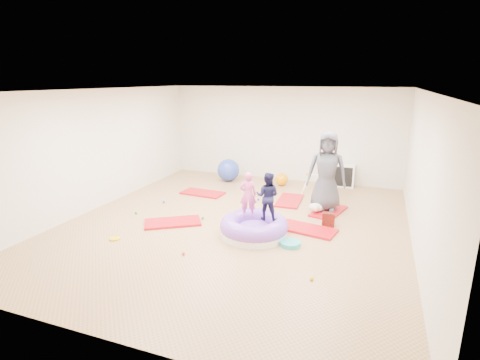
% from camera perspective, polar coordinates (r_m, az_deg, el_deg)
% --- Properties ---
extents(room, '(7.01, 8.01, 2.81)m').
position_cam_1_polar(room, '(7.70, -0.78, 3.05)').
color(room, tan).
rests_on(room, ground).
extents(gym_mat_front_left, '(1.31, 1.14, 0.05)m').
position_cam_1_polar(gym_mat_front_left, '(8.25, -10.22, -6.36)').
color(gym_mat_front_left, '#B90705').
rests_on(gym_mat_front_left, ground).
extents(gym_mat_mid_left, '(1.18, 0.65, 0.05)m').
position_cam_1_polar(gym_mat_mid_left, '(10.19, -5.71, -1.99)').
color(gym_mat_mid_left, '#B90705').
rests_on(gym_mat_mid_left, ground).
extents(gym_mat_center_back, '(0.62, 1.15, 0.05)m').
position_cam_1_polar(gym_mat_center_back, '(9.60, 7.55, -3.12)').
color(gym_mat_center_back, '#B90705').
rests_on(gym_mat_center_back, ground).
extents(gym_mat_right, '(1.26, 0.80, 0.05)m').
position_cam_1_polar(gym_mat_right, '(7.89, 10.16, -7.38)').
color(gym_mat_right, '#B90705').
rests_on(gym_mat_right, ground).
extents(gym_mat_rear_right, '(0.80, 1.20, 0.05)m').
position_cam_1_polar(gym_mat_rear_right, '(9.01, 13.34, -4.65)').
color(gym_mat_rear_right, '#B90705').
rests_on(gym_mat_rear_right, ground).
extents(inflatable_cushion, '(1.36, 1.36, 0.43)m').
position_cam_1_polar(inflatable_cushion, '(7.47, 2.14, -7.26)').
color(inflatable_cushion, white).
rests_on(inflatable_cushion, ground).
extents(child_pink, '(0.39, 0.33, 0.92)m').
position_cam_1_polar(child_pink, '(7.37, 1.23, -1.88)').
color(child_pink, '#D94B91').
rests_on(child_pink, inflatable_cushion).
extents(child_navy, '(0.47, 0.38, 0.95)m').
position_cam_1_polar(child_navy, '(7.25, 4.22, -2.11)').
color(child_navy, '#151435').
rests_on(child_navy, inflatable_cushion).
extents(adult_caregiver, '(0.93, 0.64, 1.83)m').
position_cam_1_polar(adult_caregiver, '(8.81, 13.07, 1.29)').
color(adult_caregiver, '#40414A').
rests_on(adult_caregiver, gym_mat_rear_right).
extents(infant, '(0.34, 0.35, 0.20)m').
position_cam_1_polar(infant, '(8.82, 11.55, -4.12)').
color(infant, '#BED3FF').
rests_on(infant, gym_mat_rear_right).
extents(ball_pit_balls, '(4.38, 3.52, 0.06)m').
position_cam_1_polar(ball_pit_balls, '(8.08, -3.56, -6.55)').
color(ball_pit_balls, '#283EA2').
rests_on(ball_pit_balls, ground).
extents(exercise_ball_blue, '(0.67, 0.67, 0.67)m').
position_cam_1_polar(exercise_ball_blue, '(11.36, -1.78, 1.51)').
color(exercise_ball_blue, '#283EA2').
rests_on(exercise_ball_blue, ground).
extents(exercise_ball_orange, '(0.37, 0.37, 0.37)m').
position_cam_1_polar(exercise_ball_orange, '(10.95, 6.36, 0.09)').
color(exercise_ball_orange, orange).
rests_on(exercise_ball_orange, ground).
extents(infant_play_gym, '(0.67, 0.63, 0.51)m').
position_cam_1_polar(infant_play_gym, '(10.38, 11.49, -0.08)').
color(infant_play_gym, white).
rests_on(infant_play_gym, ground).
extents(cube_shelf, '(0.65, 0.32, 0.65)m').
position_cam_1_polar(cube_shelf, '(11.17, 15.38, 0.66)').
color(cube_shelf, white).
rests_on(cube_shelf, ground).
extents(balance_disc, '(0.39, 0.39, 0.09)m').
position_cam_1_polar(balance_disc, '(7.14, 7.67, -9.59)').
color(balance_disc, teal).
rests_on(balance_disc, ground).
extents(backpack, '(0.25, 0.16, 0.29)m').
position_cam_1_polar(backpack, '(8.16, 13.34, -5.87)').
color(backpack, maroon).
rests_on(backpack, ground).
extents(yellow_toy, '(0.21, 0.21, 0.03)m').
position_cam_1_polar(yellow_toy, '(7.75, -18.53, -8.46)').
color(yellow_toy, '#EBB800').
rests_on(yellow_toy, ground).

